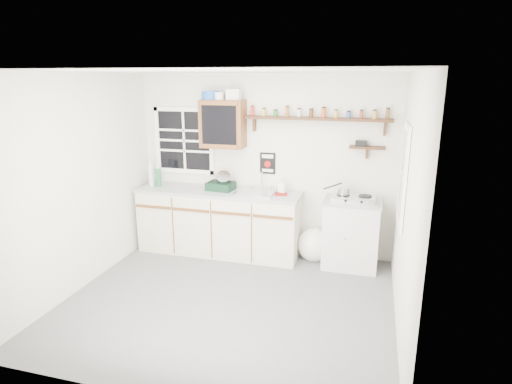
% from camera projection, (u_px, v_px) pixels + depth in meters
% --- Properties ---
extents(room, '(3.64, 3.24, 2.54)m').
position_uv_depth(room, '(227.00, 194.00, 4.50)').
color(room, '#5B5B5E').
rests_on(room, ground).
extents(main_cabinet, '(2.31, 0.63, 0.92)m').
position_uv_depth(main_cabinet, '(219.00, 221.00, 6.07)').
color(main_cabinet, beige).
rests_on(main_cabinet, floor).
extents(right_cabinet, '(0.73, 0.57, 0.91)m').
position_uv_depth(right_cabinet, '(351.00, 233.00, 5.62)').
color(right_cabinet, beige).
rests_on(right_cabinet, floor).
extents(sink, '(0.52, 0.44, 0.29)m').
position_uv_depth(sink, '(255.00, 192.00, 5.81)').
color(sink, '#B5B5B9').
rests_on(sink, main_cabinet).
extents(upper_cabinet, '(0.60, 0.32, 0.65)m').
position_uv_depth(upper_cabinet, '(223.00, 124.00, 5.84)').
color(upper_cabinet, brown).
rests_on(upper_cabinet, wall_back).
extents(upper_cabinet_clutter, '(0.55, 0.24, 0.14)m').
position_uv_depth(upper_cabinet_clutter, '(219.00, 95.00, 5.75)').
color(upper_cabinet_clutter, '#1B55B2').
rests_on(upper_cabinet_clutter, upper_cabinet).
extents(spice_shelf, '(1.91, 0.18, 0.35)m').
position_uv_depth(spice_shelf, '(318.00, 118.00, 5.54)').
color(spice_shelf, black).
rests_on(spice_shelf, wall_back).
extents(secondary_shelf, '(0.45, 0.16, 0.24)m').
position_uv_depth(secondary_shelf, '(365.00, 147.00, 5.49)').
color(secondary_shelf, black).
rests_on(secondary_shelf, wall_back).
extents(warning_sign, '(0.22, 0.02, 0.30)m').
position_uv_depth(warning_sign, '(268.00, 163.00, 5.96)').
color(warning_sign, black).
rests_on(warning_sign, wall_back).
extents(window_back, '(0.93, 0.03, 0.98)m').
position_uv_depth(window_back, '(184.00, 141.00, 6.21)').
color(window_back, black).
rests_on(window_back, wall_back).
extents(window_right, '(0.03, 0.78, 1.08)m').
position_uv_depth(window_right, '(404.00, 175.00, 4.50)').
color(window_right, black).
rests_on(window_right, wall_back).
extents(water_bottles, '(0.18, 0.10, 0.35)m').
position_uv_depth(water_bottles, '(155.00, 176.00, 6.14)').
color(water_bottles, silver).
rests_on(water_bottles, main_cabinet).
extents(dish_rack, '(0.39, 0.31, 0.27)m').
position_uv_depth(dish_rack, '(222.00, 184.00, 5.94)').
color(dish_rack, black).
rests_on(dish_rack, main_cabinet).
extents(soap_bottle, '(0.12, 0.12, 0.21)m').
position_uv_depth(soap_bottle, '(283.00, 186.00, 5.75)').
color(soap_bottle, white).
rests_on(soap_bottle, main_cabinet).
extents(rag, '(0.19, 0.17, 0.02)m').
position_uv_depth(rag, '(281.00, 194.00, 5.71)').
color(rag, maroon).
rests_on(rag, main_cabinet).
extents(hotplate, '(0.56, 0.33, 0.08)m').
position_uv_depth(hotplate, '(354.00, 198.00, 5.47)').
color(hotplate, '#B5B5B9').
rests_on(hotplate, right_cabinet).
extents(saucepan, '(0.36, 0.25, 0.16)m').
position_uv_depth(saucepan, '(343.00, 191.00, 5.49)').
color(saucepan, '#B5B5B9').
rests_on(saucepan, hotplate).
extents(trash_bag, '(0.44, 0.39, 0.50)m').
position_uv_depth(trash_bag, '(314.00, 245.00, 5.88)').
color(trash_bag, white).
rests_on(trash_bag, floor).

